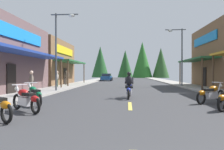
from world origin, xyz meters
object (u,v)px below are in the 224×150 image
at_px(streetlamp_left, 60,41).
at_px(parked_car_curbside, 107,77).
at_px(motorcycle_parked_right_3, 211,94).
at_px(pedestrian_waiting, 31,82).
at_px(rider_cruising_lead, 129,87).
at_px(motorcycle_parked_left_2, 34,95).
at_px(motorcycle_parked_left_1, 26,99).
at_px(streetlamp_right, 179,49).
at_px(pedestrian_browsing, 67,77).
at_px(pedestrian_by_shop, 57,78).

xyz_separation_m(streetlamp_left, parked_car_curbside, (1.26, 24.42, -3.35)).
bearing_deg(motorcycle_parked_right_3, streetlamp_left, 113.67).
xyz_separation_m(motorcycle_parked_right_3, pedestrian_waiting, (-9.90, 1.89, 0.46)).
relative_size(rider_cruising_lead, pedestrian_waiting, 1.31).
xyz_separation_m(streetlamp_left, motorcycle_parked_left_2, (1.00, -6.93, -3.55)).
bearing_deg(motorcycle_parked_left_1, motorcycle_parked_left_2, -38.10).
relative_size(streetlamp_left, motorcycle_parked_left_2, 3.63).
distance_m(motorcycle_parked_right_3, rider_cruising_lead, 4.39).
bearing_deg(pedestrian_waiting, streetlamp_left, 51.72).
distance_m(streetlamp_right, pedestrian_browsing, 13.16).
bearing_deg(motorcycle_parked_left_2, parked_car_curbside, -40.47).
height_order(streetlamp_left, pedestrian_by_shop, streetlamp_left).
height_order(motorcycle_parked_left_2, rider_cruising_lead, rider_cruising_lead).
height_order(motorcycle_parked_right_3, rider_cruising_lead, rider_cruising_lead).
bearing_deg(pedestrian_waiting, motorcycle_parked_right_3, -40.85).
height_order(motorcycle_parked_left_2, pedestrian_by_shop, pedestrian_by_shop).
height_order(rider_cruising_lead, pedestrian_waiting, pedestrian_waiting).
height_order(motorcycle_parked_left_1, motorcycle_parked_left_2, same).
distance_m(motorcycle_parked_left_2, pedestrian_browsing, 15.61).
relative_size(motorcycle_parked_left_1, pedestrian_waiting, 1.07).
xyz_separation_m(pedestrian_by_shop, parked_car_curbside, (3.12, 19.62, -0.30)).
bearing_deg(streetlamp_right, pedestrian_waiting, -136.11).
bearing_deg(pedestrian_by_shop, pedestrian_waiting, 82.98).
xyz_separation_m(motorcycle_parked_right_3, rider_cruising_lead, (-3.95, 1.91, 0.17)).
relative_size(motorcycle_parked_left_2, pedestrian_browsing, 0.95).
height_order(streetlamp_left, motorcycle_parked_left_1, streetlamp_left).
height_order(pedestrian_waiting, parked_car_curbside, pedestrian_waiting).
bearing_deg(parked_car_curbside, pedestrian_waiting, 176.56).
distance_m(streetlamp_left, motorcycle_parked_right_3, 11.53).
bearing_deg(motorcycle_parked_left_1, parked_car_curbside, -51.87).
relative_size(motorcycle_parked_left_1, pedestrian_by_shop, 1.03).
height_order(rider_cruising_lead, pedestrian_browsing, pedestrian_browsing).
distance_m(motorcycle_parked_right_3, pedestrian_browsing, 18.09).
bearing_deg(motorcycle_parked_right_3, motorcycle_parked_left_1, 164.73).
xyz_separation_m(streetlamp_left, pedestrian_browsing, (-1.93, 8.40, -2.99)).
xyz_separation_m(streetlamp_right, rider_cruising_lead, (-5.43, -10.91, -3.44)).
height_order(pedestrian_browsing, pedestrian_waiting, pedestrian_browsing).
xyz_separation_m(streetlamp_right, pedestrian_waiting, (-11.37, -10.94, -3.15)).
xyz_separation_m(motorcycle_parked_right_3, motorcycle_parked_left_1, (-7.94, -2.81, 0.00)).
height_order(motorcycle_parked_left_2, pedestrian_waiting, pedestrian_waiting).
bearing_deg(parked_car_curbside, motorcycle_parked_left_1, -179.52).
height_order(motorcycle_parked_left_1, pedestrian_browsing, pedestrian_browsing).
bearing_deg(motorcycle_parked_left_2, pedestrian_by_shop, -26.33).
bearing_deg(streetlamp_right, parked_car_curbside, 118.85).
relative_size(motorcycle_parked_right_3, motorcycle_parked_left_1, 1.04).
relative_size(streetlamp_right, pedestrian_waiting, 3.84).
bearing_deg(pedestrian_browsing, motorcycle_parked_right_3, -151.26).
relative_size(motorcycle_parked_left_2, pedestrian_waiting, 1.04).
height_order(motorcycle_parked_left_1, pedestrian_waiting, pedestrian_waiting).
bearing_deg(pedestrian_by_shop, rider_cruising_lead, 114.44).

